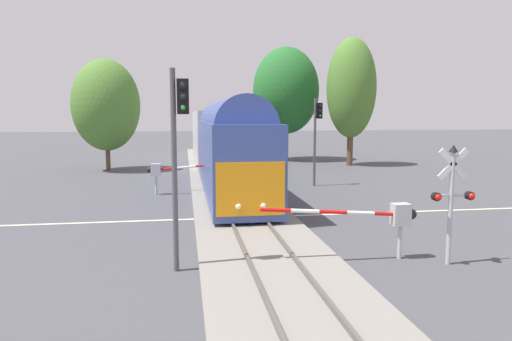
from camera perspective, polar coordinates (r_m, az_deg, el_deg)
name	(u,v)px	position (r m, az deg, el deg)	size (l,w,h in m)	color
ground_plane	(243,217)	(20.91, -1.61, -5.82)	(220.00, 220.00, 0.00)	#47474C
road_centre_stripe	(243,217)	(20.91, -1.61, -5.81)	(44.00, 0.20, 0.01)	beige
railway_track	(243,215)	(20.89, -1.61, -5.56)	(4.40, 80.00, 0.32)	gray
commuter_train	(217,138)	(36.76, -4.85, 4.06)	(3.04, 40.72, 5.16)	#384C93
crossing_gate_near	(386,216)	(15.27, 15.82, -5.41)	(5.11, 0.40, 1.82)	#B7B7BC
crossing_signal_mast	(452,192)	(15.23, 23.09, -2.48)	(1.36, 0.44, 3.71)	#B2B2B7
crossing_gate_far	(169,170)	(27.13, -10.70, 0.11)	(6.35, 0.40, 1.94)	#B7B7BC
traffic_signal_median	(178,138)	(13.43, -9.59, 4.04)	(0.53, 0.38, 5.93)	#4C4C51
traffic_signal_far_side	(317,127)	(29.99, 7.56, 5.30)	(0.53, 0.38, 5.66)	#4C4C51
oak_far_right	(351,88)	(42.79, 11.71, 9.94)	(4.41, 4.41, 11.46)	brown
oak_behind_train	(106,105)	(39.85, -18.07, 7.69)	(5.45, 5.45, 9.10)	brown
elm_centre_background	(286,91)	(46.81, 3.72, 9.81)	(6.61, 6.61, 11.29)	brown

